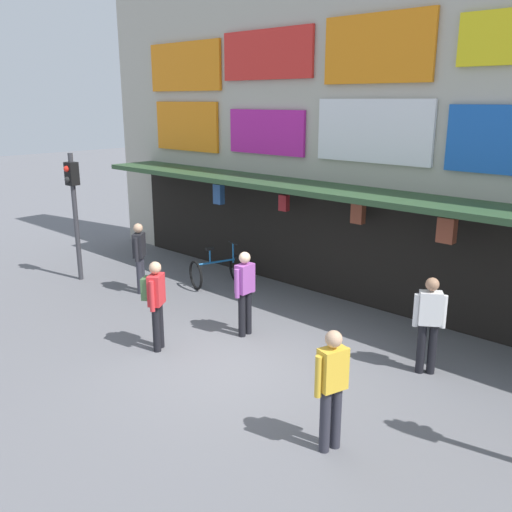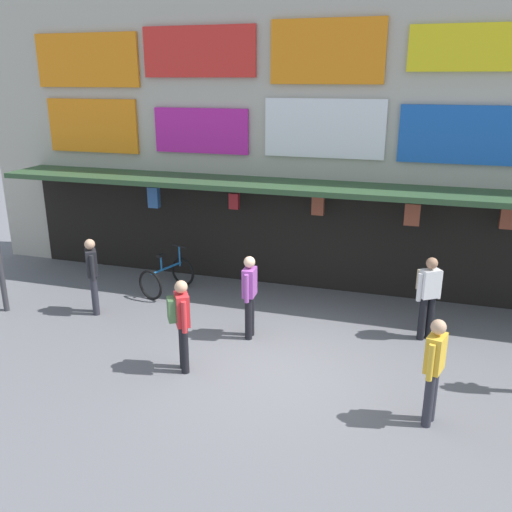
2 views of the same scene
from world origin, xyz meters
name	(u,v)px [view 2 (image 2 of 2)]	position (x,y,z in m)	size (l,w,h in m)	color
ground_plane	(276,367)	(0.00, 0.00, 0.00)	(80.00, 80.00, 0.00)	slate
shopfront	(329,120)	(0.00, 4.57, 3.96)	(18.00, 2.60, 8.00)	#B2AD9E
bicycle_parked	(167,277)	(-3.40, 2.65, 0.39)	(1.04, 1.32, 1.05)	black
pedestrian_in_yellow	(92,272)	(-4.36, 1.10, 0.95)	(0.39, 0.44, 1.68)	#2D2D38
pedestrian_in_green	(181,319)	(-1.53, -0.58, 0.98)	(0.47, 0.48, 1.68)	black
pedestrian_in_red	(428,292)	(2.49, 1.95, 0.98)	(0.48, 0.47, 1.68)	black
pedestrian_in_white	(250,292)	(-0.81, 0.99, 0.95)	(0.24, 0.53, 1.68)	black
pedestrian_in_purple	(434,366)	(2.59, -0.91, 0.95)	(0.31, 0.51, 1.68)	#2D2D38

